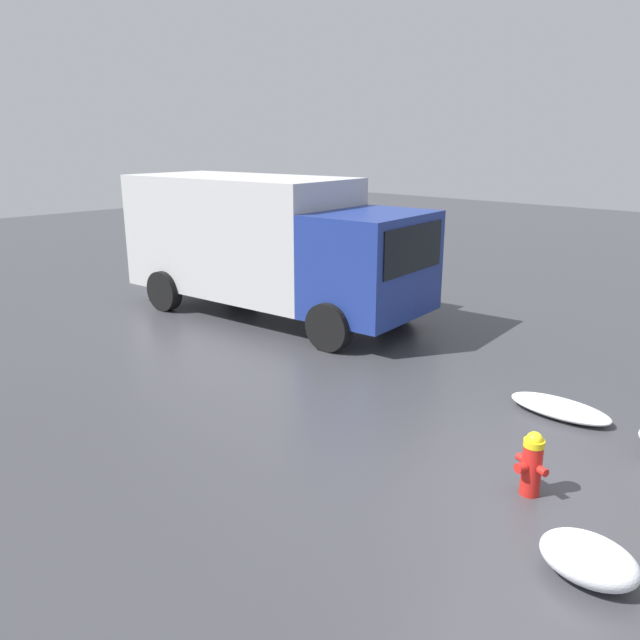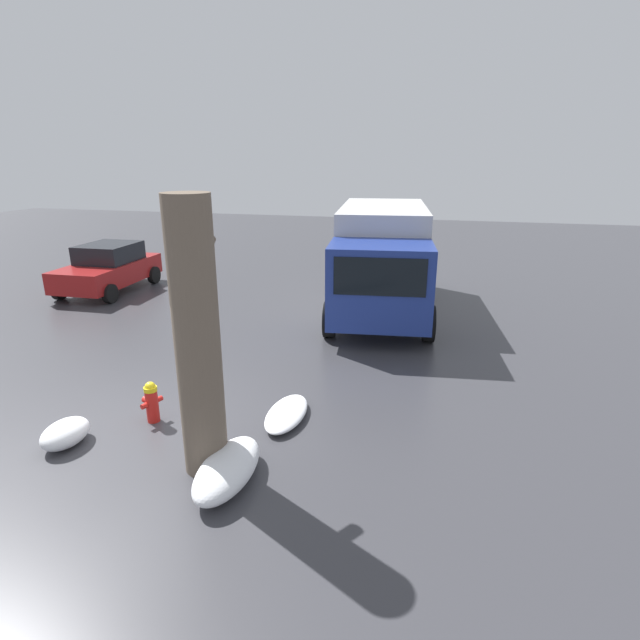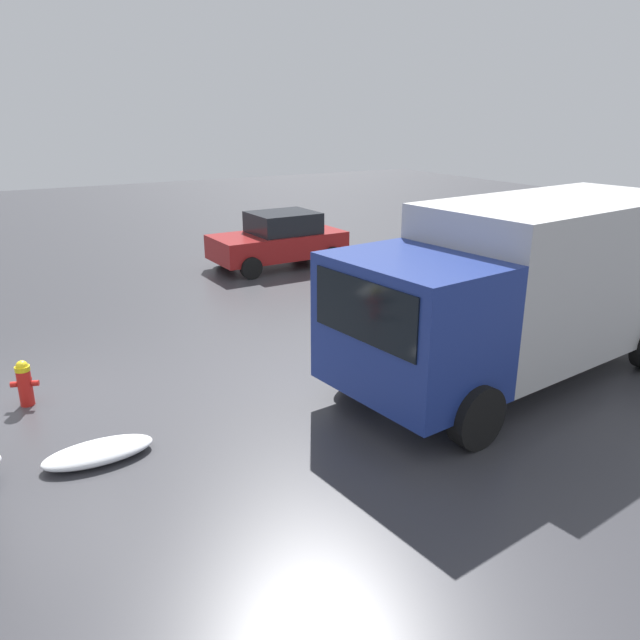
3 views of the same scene
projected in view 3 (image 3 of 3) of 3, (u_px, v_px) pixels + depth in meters
name	position (u px, v px, depth m)	size (l,w,h in m)	color
ground_plane	(28.00, 405.00, 9.71)	(60.00, 60.00, 0.00)	#38383D
fire_hydrant	(25.00, 382.00, 9.60)	(0.42, 0.33, 0.74)	red
delivery_truck	(527.00, 283.00, 10.39)	(7.10, 3.31, 2.95)	navy
parked_car	(279.00, 239.00, 18.09)	(3.86, 2.09, 1.56)	maroon
snow_pile_by_tree	(99.00, 452.00, 8.17)	(1.42, 0.64, 0.20)	white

